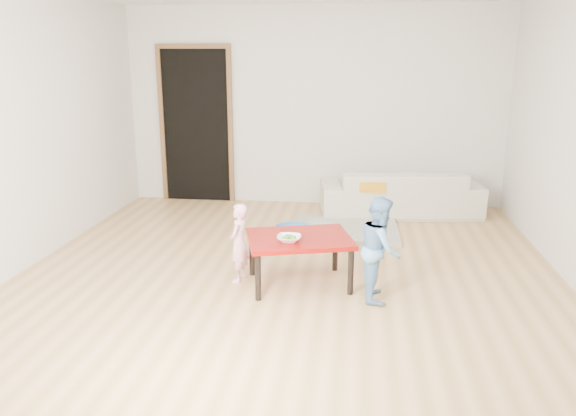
% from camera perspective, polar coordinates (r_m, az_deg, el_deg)
% --- Properties ---
extents(floor, '(5.00, 5.00, 0.01)m').
position_cam_1_polar(floor, '(5.39, 0.27, -6.12)').
color(floor, '#AA8449').
rests_on(floor, ground).
extents(back_wall, '(5.00, 0.02, 2.60)m').
position_cam_1_polar(back_wall, '(7.54, 2.62, 10.18)').
color(back_wall, silver).
rests_on(back_wall, floor).
extents(left_wall, '(0.02, 5.00, 2.60)m').
position_cam_1_polar(left_wall, '(5.91, -24.76, 7.41)').
color(left_wall, silver).
rests_on(left_wall, floor).
extents(doorway, '(1.02, 0.08, 2.11)m').
position_cam_1_polar(doorway, '(7.84, -9.27, 8.17)').
color(doorway, brown).
rests_on(doorway, back_wall).
extents(sofa, '(2.07, 1.03, 0.58)m').
position_cam_1_polar(sofa, '(7.25, 11.30, 1.59)').
color(sofa, beige).
rests_on(sofa, floor).
extents(cushion, '(0.47, 0.42, 0.12)m').
position_cam_1_polar(cushion, '(6.95, 7.86, 2.46)').
color(cushion, orange).
rests_on(cushion, sofa).
extents(red_table, '(1.03, 0.88, 0.44)m').
position_cam_1_polar(red_table, '(4.95, 1.14, -5.36)').
color(red_table, maroon).
rests_on(red_table, floor).
extents(bowl, '(0.20, 0.20, 0.05)m').
position_cam_1_polar(bowl, '(4.75, 0.12, -3.12)').
color(bowl, white).
rests_on(bowl, red_table).
extents(broccoli, '(0.12, 0.12, 0.06)m').
position_cam_1_polar(broccoli, '(4.75, 0.12, -3.09)').
color(broccoli, '#2D5919').
rests_on(broccoli, red_table).
extents(child_pink, '(0.20, 0.28, 0.71)m').
position_cam_1_polar(child_pink, '(5.01, -5.03, -3.55)').
color(child_pink, pink).
rests_on(child_pink, floor).
extents(child_blue, '(0.34, 0.43, 0.87)m').
position_cam_1_polar(child_blue, '(4.67, 9.35, -4.08)').
color(child_blue, '#5C8DD7').
rests_on(child_blue, floor).
extents(basin, '(0.39, 0.39, 0.12)m').
position_cam_1_polar(basin, '(6.27, 0.47, -2.42)').
color(basin, '#3177BA').
rests_on(basin, floor).
extents(blanket, '(1.22, 1.02, 0.06)m').
position_cam_1_polar(blanket, '(6.48, 5.83, -2.20)').
color(blanket, '#A6A493').
rests_on(blanket, floor).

